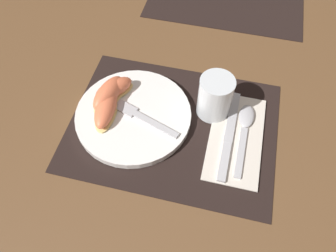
{
  "coord_description": "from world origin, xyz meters",
  "views": [
    {
      "loc": [
        0.08,
        -0.39,
        0.6
      ],
      "look_at": [
        -0.01,
        -0.02,
        0.02
      ],
      "focal_mm": 35.0,
      "sensor_mm": 36.0,
      "label": 1
    }
  ],
  "objects_px": {
    "knife": "(229,136)",
    "citrus_wedge_2": "(106,107)",
    "spoon": "(245,125)",
    "juice_glass": "(215,99)",
    "citrus_wedge_1": "(109,94)",
    "citrus_wedge_0": "(114,89)",
    "fork": "(137,115)",
    "plate": "(134,114)"
  },
  "relations": [
    {
      "from": "fork",
      "to": "citrus_wedge_1",
      "type": "bearing_deg",
      "value": 158.79
    },
    {
      "from": "knife",
      "to": "citrus_wedge_2",
      "type": "relative_size",
      "value": 1.86
    },
    {
      "from": "plate",
      "to": "citrus_wedge_1",
      "type": "bearing_deg",
      "value": 160.18
    },
    {
      "from": "citrus_wedge_1",
      "to": "juice_glass",
      "type": "bearing_deg",
      "value": 8.61
    },
    {
      "from": "juice_glass",
      "to": "fork",
      "type": "xyz_separation_m",
      "value": [
        -0.16,
        -0.06,
        -0.02
      ]
    },
    {
      "from": "fork",
      "to": "citrus_wedge_2",
      "type": "xyz_separation_m",
      "value": [
        -0.07,
        -0.01,
        0.01
      ]
    },
    {
      "from": "juice_glass",
      "to": "plate",
      "type": "bearing_deg",
      "value": -161.07
    },
    {
      "from": "citrus_wedge_1",
      "to": "spoon",
      "type": "bearing_deg",
      "value": 1.18
    },
    {
      "from": "citrus_wedge_0",
      "to": "citrus_wedge_1",
      "type": "relative_size",
      "value": 0.86
    },
    {
      "from": "plate",
      "to": "citrus_wedge_0",
      "type": "relative_size",
      "value": 2.62
    },
    {
      "from": "plate",
      "to": "spoon",
      "type": "relative_size",
      "value": 1.39
    },
    {
      "from": "spoon",
      "to": "citrus_wedge_1",
      "type": "height_order",
      "value": "citrus_wedge_1"
    },
    {
      "from": "citrus_wedge_0",
      "to": "citrus_wedge_2",
      "type": "distance_m",
      "value": 0.05
    },
    {
      "from": "juice_glass",
      "to": "fork",
      "type": "relative_size",
      "value": 0.57
    },
    {
      "from": "knife",
      "to": "citrus_wedge_1",
      "type": "relative_size",
      "value": 2.01
    },
    {
      "from": "fork",
      "to": "citrus_wedge_2",
      "type": "relative_size",
      "value": 1.43
    },
    {
      "from": "citrus_wedge_1",
      "to": "citrus_wedge_2",
      "type": "distance_m",
      "value": 0.03
    },
    {
      "from": "plate",
      "to": "citrus_wedge_2",
      "type": "relative_size",
      "value": 2.08
    },
    {
      "from": "knife",
      "to": "citrus_wedge_1",
      "type": "height_order",
      "value": "citrus_wedge_1"
    },
    {
      "from": "knife",
      "to": "citrus_wedge_2",
      "type": "bearing_deg",
      "value": -178.87
    },
    {
      "from": "plate",
      "to": "spoon",
      "type": "bearing_deg",
      "value": 6.79
    },
    {
      "from": "plate",
      "to": "citrus_wedge_1",
      "type": "xyz_separation_m",
      "value": [
        -0.06,
        0.02,
        0.03
      ]
    },
    {
      "from": "spoon",
      "to": "citrus_wedge_2",
      "type": "height_order",
      "value": "citrus_wedge_2"
    },
    {
      "from": "fork",
      "to": "knife",
      "type": "bearing_deg",
      "value": 0.03
    },
    {
      "from": "plate",
      "to": "spoon",
      "type": "xyz_separation_m",
      "value": [
        0.24,
        0.03,
        -0.0
      ]
    },
    {
      "from": "juice_glass",
      "to": "citrus_wedge_0",
      "type": "height_order",
      "value": "juice_glass"
    },
    {
      "from": "juice_glass",
      "to": "citrus_wedge_0",
      "type": "bearing_deg",
      "value": -175.51
    },
    {
      "from": "juice_glass",
      "to": "citrus_wedge_0",
      "type": "xyz_separation_m",
      "value": [
        -0.22,
        -0.02,
        -0.01
      ]
    },
    {
      "from": "citrus_wedge_1",
      "to": "citrus_wedge_2",
      "type": "xyz_separation_m",
      "value": [
        0.01,
        -0.03,
        -0.0
      ]
    },
    {
      "from": "knife",
      "to": "citrus_wedge_2",
      "type": "distance_m",
      "value": 0.27
    },
    {
      "from": "knife",
      "to": "spoon",
      "type": "relative_size",
      "value": 1.24
    },
    {
      "from": "fork",
      "to": "citrus_wedge_0",
      "type": "distance_m",
      "value": 0.08
    },
    {
      "from": "knife",
      "to": "fork",
      "type": "height_order",
      "value": "fork"
    },
    {
      "from": "citrus_wedge_1",
      "to": "citrus_wedge_0",
      "type": "bearing_deg",
      "value": 70.16
    },
    {
      "from": "plate",
      "to": "fork",
      "type": "distance_m",
      "value": 0.02
    },
    {
      "from": "plate",
      "to": "fork",
      "type": "relative_size",
      "value": 1.46
    },
    {
      "from": "citrus_wedge_2",
      "to": "plate",
      "type": "bearing_deg",
      "value": 11.25
    },
    {
      "from": "fork",
      "to": "citrus_wedge_1",
      "type": "relative_size",
      "value": 1.54
    },
    {
      "from": "citrus_wedge_1",
      "to": "fork",
      "type": "bearing_deg",
      "value": -21.21
    },
    {
      "from": "juice_glass",
      "to": "citrus_wedge_1",
      "type": "height_order",
      "value": "juice_glass"
    },
    {
      "from": "juice_glass",
      "to": "citrus_wedge_1",
      "type": "bearing_deg",
      "value": -171.39
    },
    {
      "from": "spoon",
      "to": "citrus_wedge_1",
      "type": "xyz_separation_m",
      "value": [
        -0.31,
        -0.01,
        0.03
      ]
    }
  ]
}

